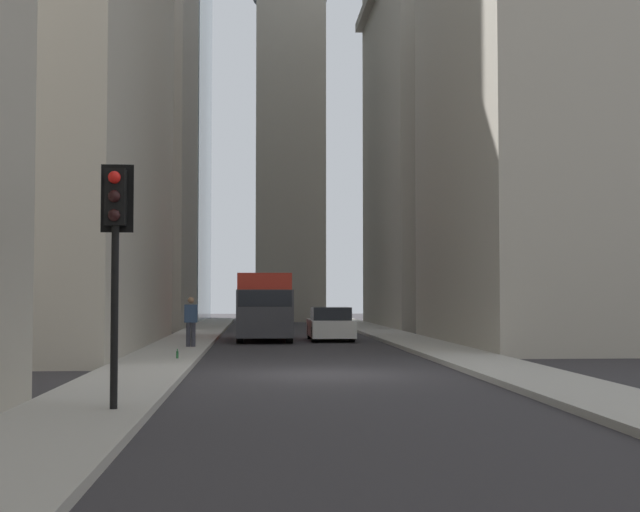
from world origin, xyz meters
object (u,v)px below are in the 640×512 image
object	(u,v)px
sedan_white	(330,325)
pedestrian	(191,320)
discarded_bottle	(177,355)
delivery_truck	(264,306)
traffic_light_foreground	(115,228)

from	to	relation	value
sedan_white	pedestrian	size ratio (longest dim) A/B	2.50
discarded_bottle	pedestrian	bearing A→B (deg)	0.42
discarded_bottle	delivery_truck	bearing A→B (deg)	-11.87
traffic_light_foreground	discarded_bottle	xyz separation A→B (m)	(10.85, -0.02, -2.76)
sedan_white	traffic_light_foreground	size ratio (longest dim) A/B	1.10
pedestrian	delivery_truck	bearing A→B (deg)	-21.44
delivery_truck	discarded_bottle	world-z (taller)	delivery_truck
pedestrian	discarded_bottle	distance (m)	5.63
traffic_light_foreground	pedestrian	bearing A→B (deg)	0.09
delivery_truck	sedan_white	size ratio (longest dim) A/B	1.50
sedan_white	traffic_light_foreground	world-z (taller)	traffic_light_foreground
sedan_white	traffic_light_foreground	distance (m)	23.45
discarded_bottle	traffic_light_foreground	bearing A→B (deg)	179.92
delivery_truck	discarded_bottle	distance (m)	12.52
traffic_light_foreground	pedestrian	distance (m)	16.53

